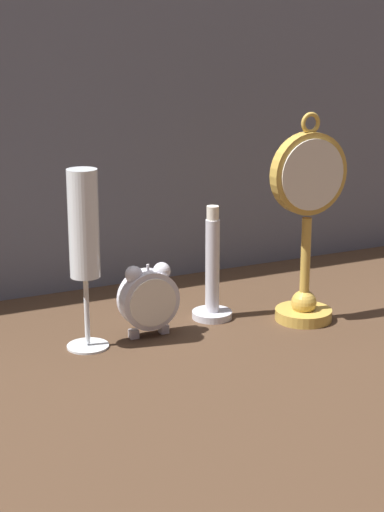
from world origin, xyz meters
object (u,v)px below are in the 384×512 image
at_px(alarm_clock_twin_bell, 149,297).
at_px(brass_candlestick, 212,280).
at_px(pocket_watch_on_stand, 307,226).
at_px(champagne_flute, 84,237).

relative_size(alarm_clock_twin_bell, brass_candlestick, 0.61).
relative_size(pocket_watch_on_stand, brass_candlestick, 1.79).
height_order(pocket_watch_on_stand, brass_candlestick, pocket_watch_on_stand).
bearing_deg(brass_candlestick, champagne_flute, -171.73).
bearing_deg(alarm_clock_twin_bell, pocket_watch_on_stand, -9.92).
distance_m(alarm_clock_twin_bell, champagne_flute, 0.13).
bearing_deg(alarm_clock_twin_bell, champagne_flute, -177.99).
bearing_deg(champagne_flute, brass_candlestick, 8.27).
xyz_separation_m(alarm_clock_twin_bell, champagne_flute, (-0.09, -0.00, 0.10)).
xyz_separation_m(pocket_watch_on_stand, champagne_flute, (-0.32, 0.04, 0.01)).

